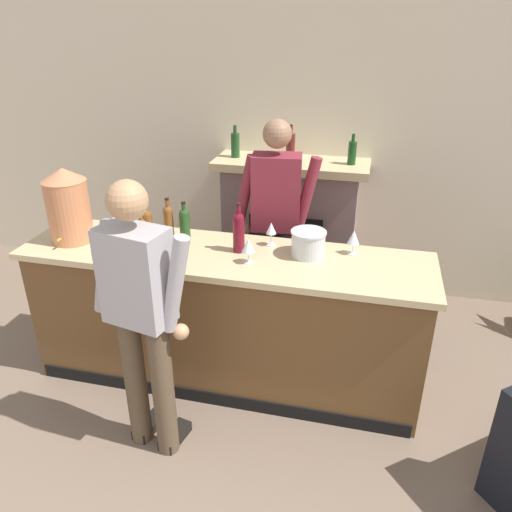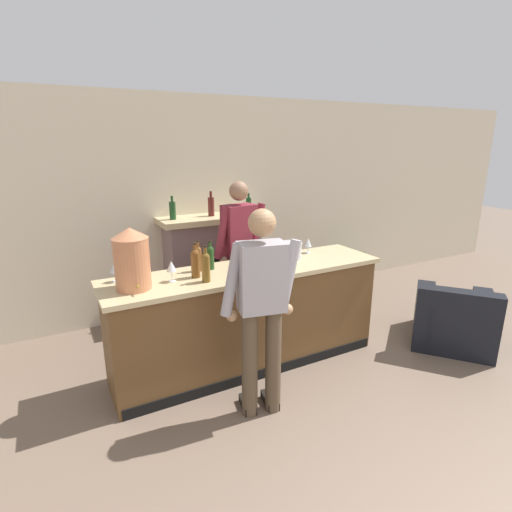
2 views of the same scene
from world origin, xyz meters
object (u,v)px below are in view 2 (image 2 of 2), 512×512
object	(u,v)px
armchair_black	(453,322)
wine_bottle_port_short	(254,251)
ice_bucket_steel	(291,250)
wine_bottle_burgundy_dark	(198,258)
potted_plant_corner	(355,269)
wine_glass_back_row	(308,243)
person_customer	(262,306)
wine_bottle_riesling_slim	(206,266)
person_bartender	(240,253)
copper_dispenser	(132,259)
wine_glass_front_right	(114,268)
wine_bottle_rose_blush	(210,256)
wine_glass_mid_counter	(171,267)
wine_glass_near_bucket	(271,257)
wine_bottle_chardonnay_pale	(195,262)
fireplace_stone	(213,264)
wine_glass_front_left	(264,248)

from	to	relation	value
armchair_black	wine_bottle_port_short	distance (m)	2.41
ice_bucket_steel	wine_bottle_burgundy_dark	size ratio (longest dim) A/B	0.79
potted_plant_corner	wine_glass_back_row	bearing A→B (deg)	-148.62
person_customer	wine_bottle_riesling_slim	bearing A→B (deg)	112.81
person_bartender	wine_bottle_riesling_slim	bearing A→B (deg)	-131.61
copper_dispenser	wine_glass_front_right	xyz separation A→B (m)	(-0.11, 0.25, -0.14)
wine_bottle_burgundy_dark	wine_glass_back_row	size ratio (longest dim) A/B	1.76
wine_bottle_rose_blush	wine_glass_mid_counter	xyz separation A→B (m)	(-0.43, -0.17, 0.01)
person_customer	wine_bottle_rose_blush	world-z (taller)	person_customer
copper_dispenser	ice_bucket_steel	world-z (taller)	copper_dispenser
person_customer	ice_bucket_steel	xyz separation A→B (m)	(0.80, 0.82, 0.15)
wine_bottle_port_short	wine_glass_near_bucket	bearing A→B (deg)	-55.49
wine_bottle_chardonnay_pale	copper_dispenser	bearing A→B (deg)	-176.42
wine_glass_back_row	wine_bottle_riesling_slim	bearing A→B (deg)	-165.16
fireplace_stone	potted_plant_corner	distance (m)	2.27
copper_dispenser	wine_bottle_rose_blush	world-z (taller)	copper_dispenser
fireplace_stone	copper_dispenser	world-z (taller)	fireplace_stone
wine_bottle_rose_blush	wine_bottle_burgundy_dark	bearing A→B (deg)	-179.93
armchair_black	wine_bottle_riesling_slim	size ratio (longest dim) A/B	3.67
person_customer	copper_dispenser	bearing A→B (deg)	140.36
potted_plant_corner	wine_glass_front_right	xyz separation A→B (m)	(-3.62, -0.96, 0.83)
fireplace_stone	wine_glass_front_left	bearing A→B (deg)	-86.48
person_customer	wine_glass_near_bucket	xyz separation A→B (m)	(0.45, 0.62, 0.18)
copper_dispenser	wine_bottle_rose_blush	bearing A→B (deg)	14.55
armchair_black	ice_bucket_steel	bearing A→B (deg)	154.06
armchair_black	wine_glass_near_bucket	size ratio (longest dim) A/B	7.23
wine_bottle_riesling_slim	wine_glass_front_left	xyz separation A→B (m)	(0.77, 0.36, -0.03)
copper_dispenser	wine_glass_front_left	bearing A→B (deg)	9.83
wine_bottle_port_short	wine_bottle_rose_blush	bearing A→B (deg)	166.02
person_bartender	wine_bottle_rose_blush	bearing A→B (deg)	-138.30
armchair_black	wine_bottle_chardonnay_pale	xyz separation A→B (m)	(-2.72, 0.70, 0.90)
wine_glass_front_left	wine_glass_front_right	distance (m)	1.46
wine_glass_near_bucket	wine_glass_back_row	size ratio (longest dim) A/B	0.98
fireplace_stone	wine_bottle_riesling_slim	size ratio (longest dim) A/B	4.96
person_bartender	ice_bucket_steel	size ratio (longest dim) A/B	7.73
wine_glass_near_bucket	wine_glass_front_left	world-z (taller)	wine_glass_front_left
person_customer	copper_dispenser	size ratio (longest dim) A/B	3.33
person_bartender	copper_dispenser	size ratio (longest dim) A/B	3.46
fireplace_stone	wine_bottle_burgundy_dark	bearing A→B (deg)	-117.42
wine_bottle_burgundy_dark	fireplace_stone	bearing A→B (deg)	62.58
wine_bottle_chardonnay_pale	wine_glass_front_right	bearing A→B (deg)	162.04
potted_plant_corner	wine_bottle_rose_blush	world-z (taller)	wine_bottle_rose_blush
wine_glass_back_row	wine_bottle_rose_blush	bearing A→B (deg)	-178.35
potted_plant_corner	wine_bottle_riesling_slim	world-z (taller)	wine_bottle_riesling_slim
armchair_black	copper_dispenser	distance (m)	3.49
potted_plant_corner	wine_glass_front_right	world-z (taller)	wine_glass_front_right
potted_plant_corner	person_bartender	size ratio (longest dim) A/B	0.38
wine_bottle_chardonnay_pale	wine_glass_near_bucket	world-z (taller)	wine_bottle_chardonnay_pale
person_customer	wine_bottle_riesling_slim	distance (m)	0.65
wine_bottle_rose_blush	potted_plant_corner	bearing A→B (deg)	20.20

